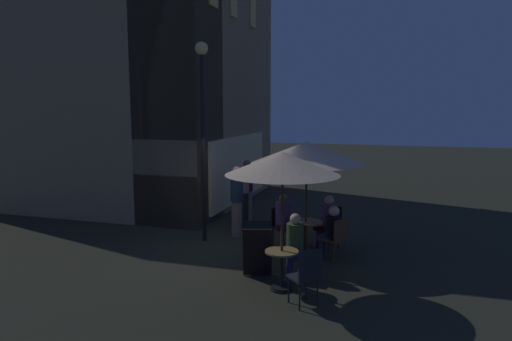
{
  "coord_description": "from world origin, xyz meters",
  "views": [
    {
      "loc": [
        -9.64,
        -3.35,
        3.29
      ],
      "look_at": [
        2.3,
        0.3,
        1.52
      ],
      "focal_mm": 32.44,
      "sensor_mm": 36.0,
      "label": 1
    }
  ],
  "objects": [
    {
      "name": "ground_plane",
      "position": [
        0.0,
        0.0,
        0.0
      ],
      "size": [
        60.0,
        60.0,
        0.0
      ],
      "primitive_type": "plane",
      "color": "#292B1F"
    },
    {
      "name": "cafe_building",
      "position": [
        3.43,
        4.34,
        4.25
      ],
      "size": [
        7.23,
        8.75,
        8.52
      ],
      "color": "#937D5C",
      "rests_on": "ground"
    },
    {
      "name": "street_lamp_near_corner",
      "position": [
        0.49,
        1.06,
        3.16
      ],
      "size": [
        0.31,
        0.31,
        4.75
      ],
      "color": "black",
      "rests_on": "ground"
    },
    {
      "name": "menu_sandwich_board",
      "position": [
        -1.35,
        -0.85,
        0.51
      ],
      "size": [
        0.8,
        0.72,
        0.99
      ],
      "rotation": [
        0.0,
        0.0,
        0.29
      ],
      "color": "black",
      "rests_on": "ground"
    },
    {
      "name": "cafe_table_0",
      "position": [
        0.23,
        -1.49,
        0.54
      ],
      "size": [
        0.76,
        0.76,
        0.73
      ],
      "color": "black",
      "rests_on": "ground"
    },
    {
      "name": "cafe_table_1",
      "position": [
        -1.93,
        -1.48,
        0.48
      ],
      "size": [
        0.6,
        0.6,
        0.73
      ],
      "color": "black",
      "rests_on": "ground"
    },
    {
      "name": "patio_umbrella_0",
      "position": [
        0.23,
        -1.49,
        2.26
      ],
      "size": [
        2.45,
        2.45,
        2.51
      ],
      "color": "black",
      "rests_on": "ground"
    },
    {
      "name": "patio_umbrella_1",
      "position": [
        -1.93,
        -1.48,
        2.28
      ],
      "size": [
        2.01,
        2.01,
        2.49
      ],
      "color": "black",
      "rests_on": "ground"
    },
    {
      "name": "cafe_chair_0",
      "position": [
        -0.22,
        -2.24,
        0.58
      ],
      "size": [
        0.58,
        0.58,
        0.96
      ],
      "rotation": [
        0.0,
        0.0,
        1.02
      ],
      "color": "brown",
      "rests_on": "ground"
    },
    {
      "name": "cafe_chair_1",
      "position": [
        0.92,
        -1.97,
        0.59
      ],
      "size": [
        0.6,
        0.6,
        0.97
      ],
      "rotation": [
        0.0,
        0.0,
        2.53
      ],
      "color": "black",
      "rests_on": "ground"
    },
    {
      "name": "cafe_chair_2",
      "position": [
        0.62,
        -0.82,
        0.56
      ],
      "size": [
        0.58,
        0.58,
        0.92
      ],
      "rotation": [
        0.0,
        0.0,
        -2.09
      ],
      "color": "black",
      "rests_on": "ground"
    },
    {
      "name": "cafe_chair_3",
      "position": [
        -2.51,
        -2.03,
        0.59
      ],
      "size": [
        0.61,
        0.61,
        0.99
      ],
      "rotation": [
        0.0,
        0.0,
        0.77
      ],
      "color": "black",
      "rests_on": "ground"
    },
    {
      "name": "cafe_chair_4",
      "position": [
        -1.11,
        -1.57,
        0.59
      ],
      "size": [
        0.43,
        0.43,
        1.0
      ],
      "rotation": [
        0.0,
        0.0,
        3.03
      ],
      "color": "#533119",
      "rests_on": "ground"
    },
    {
      "name": "patron_seated_0",
      "position": [
        -0.15,
        -2.12,
        0.69
      ],
      "size": [
        0.48,
        0.53,
        1.22
      ],
      "rotation": [
        0.0,
        0.0,
        1.02
      ],
      "color": "navy",
      "rests_on": "ground"
    },
    {
      "name": "patron_seated_1",
      "position": [
        0.8,
        -1.89,
        0.7
      ],
      "size": [
        0.56,
        0.53,
        1.23
      ],
      "rotation": [
        0.0,
        0.0,
        2.53
      ],
      "color": "#451724",
      "rests_on": "ground"
    },
    {
      "name": "patron_seated_2",
      "position": [
        0.55,
        -0.94,
        0.72
      ],
      "size": [
        0.51,
        0.56,
        1.26
      ],
      "rotation": [
        0.0,
        0.0,
        -2.09
      ],
      "color": "#470F22",
      "rests_on": "ground"
    },
    {
      "name": "patron_seated_3",
      "position": [
        -1.26,
        -1.55,
        0.7
      ],
      "size": [
        0.53,
        0.37,
        1.24
      ],
      "rotation": [
        0.0,
        0.0,
        3.03
      ],
      "color": "navy",
      "rests_on": "ground"
    },
    {
      "name": "patron_standing_4",
      "position": [
        2.01,
        0.56,
        0.86
      ],
      "size": [
        0.32,
        0.32,
        1.69
      ],
      "rotation": [
        0.0,
        0.0,
        5.11
      ],
      "color": "black",
      "rests_on": "ground"
    },
    {
      "name": "patron_standing_5",
      "position": [
        1.09,
        0.43,
        0.91
      ],
      "size": [
        0.32,
        0.32,
        1.78
      ],
      "rotation": [
        0.0,
        0.0,
        1.14
      ],
      "color": "#806A5B",
      "rests_on": "ground"
    },
    {
      "name": "patron_standing_6",
      "position": [
        2.76,
        0.71,
        0.88
      ],
      "size": [
        0.34,
        0.34,
        1.74
      ],
      "rotation": [
        0.0,
        0.0,
        3.7
      ],
      "color": "#7D6060",
      "rests_on": "ground"
    }
  ]
}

